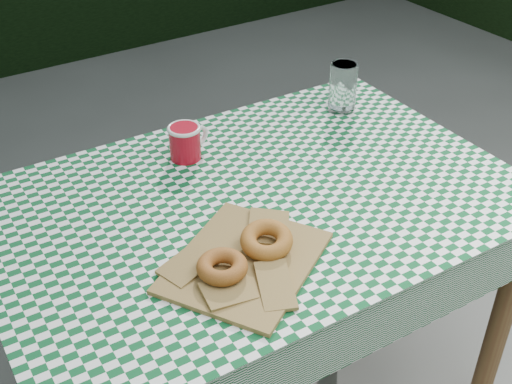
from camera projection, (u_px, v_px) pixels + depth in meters
ground at (318, 384)px, 2.05m from camera, size 60.00×60.00×0.00m
table at (256, 311)px, 1.79m from camera, size 1.28×0.87×0.75m
tablecloth at (256, 198)px, 1.58m from camera, size 1.30×0.89×0.01m
paper_bag at (245, 261)px, 1.37m from camera, size 0.43×0.40×0.02m
bagel_front at (222, 267)px, 1.31m from camera, size 0.11×0.11×0.03m
bagel_back at (267, 240)px, 1.38m from camera, size 0.16×0.16×0.04m
coffee_mug at (185, 143)px, 1.70m from camera, size 0.20×0.20×0.09m
drinking_glass at (343, 87)px, 1.91m from camera, size 0.09×0.09×0.15m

